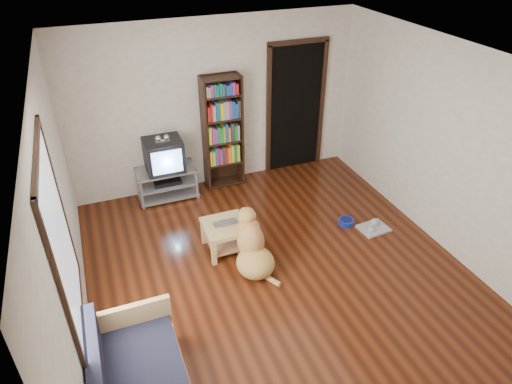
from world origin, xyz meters
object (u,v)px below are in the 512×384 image
object	(u,v)px
tv_stand	(167,182)
dog	(252,248)
grey_rag	(374,228)
laptop	(226,225)
crt_tv	(163,154)
dog_bowl	(346,222)
coffee_table	(226,232)
bookshelf	(222,127)

from	to	relation	value
tv_stand	dog	xyz separation A→B (m)	(0.65, -1.97, 0.01)
dog	grey_rag	bearing A→B (deg)	2.60
laptop	grey_rag	size ratio (longest dim) A/B	0.77
tv_stand	crt_tv	xyz separation A→B (m)	(0.00, 0.02, 0.47)
dog_bowl	coffee_table	distance (m)	1.79
bookshelf	dog	xyz separation A→B (m)	(-0.30, -2.07, -0.72)
dog_bowl	grey_rag	world-z (taller)	dog_bowl
dog_bowl	laptop	bearing A→B (deg)	177.92
laptop	dog_bowl	distance (m)	1.81
dog_bowl	coffee_table	xyz separation A→B (m)	(-1.77, 0.09, 0.24)
dog_bowl	dog	distance (m)	1.62
tv_stand	coffee_table	world-z (taller)	tv_stand
crt_tv	dog	distance (m)	2.15
tv_stand	bookshelf	size ratio (longest dim) A/B	0.50
crt_tv	bookshelf	size ratio (longest dim) A/B	0.32
dog	dog_bowl	bearing A→B (deg)	12.08
grey_rag	tv_stand	distance (m)	3.15
laptop	dog	xyz separation A→B (m)	(0.21, -0.40, -0.13)
dog	coffee_table	bearing A→B (deg)	115.74
bookshelf	crt_tv	bearing A→B (deg)	-175.68
dog_bowl	bookshelf	bearing A→B (deg)	126.02
laptop	coffee_table	xyz separation A→B (m)	(0.00, 0.03, -0.13)
grey_rag	bookshelf	bearing A→B (deg)	128.19
grey_rag	bookshelf	distance (m)	2.71
dog_bowl	coffee_table	bearing A→B (deg)	176.95
crt_tv	coffee_table	distance (m)	1.69
grey_rag	dog	bearing A→B (deg)	-177.40
bookshelf	coffee_table	distance (m)	1.86
dog_bowl	dog	xyz separation A→B (m)	(-1.56, -0.33, 0.24)
bookshelf	coffee_table	size ratio (longest dim) A/B	3.27
crt_tv	grey_rag	bearing A→B (deg)	-37.29
crt_tv	coffee_table	bearing A→B (deg)	-74.30
laptop	crt_tv	xyz separation A→B (m)	(-0.44, 1.60, 0.33)
grey_rag	crt_tv	bearing A→B (deg)	142.71
bookshelf	dog	bearing A→B (deg)	-98.34
tv_stand	dog	distance (m)	2.08
tv_stand	coffee_table	distance (m)	1.61
dog_bowl	crt_tv	world-z (taller)	crt_tv
crt_tv	laptop	bearing A→B (deg)	-74.59
tv_stand	laptop	bearing A→B (deg)	-74.38
grey_rag	coffee_table	world-z (taller)	coffee_table
grey_rag	crt_tv	world-z (taller)	crt_tv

